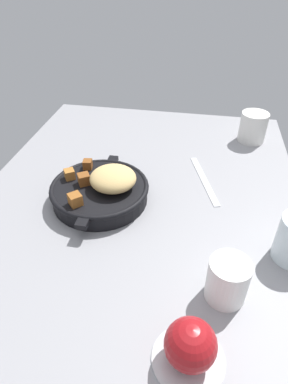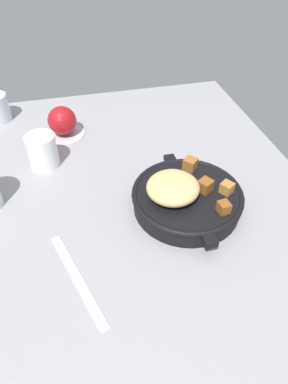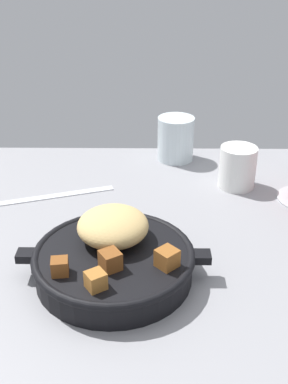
{
  "view_description": "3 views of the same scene",
  "coord_description": "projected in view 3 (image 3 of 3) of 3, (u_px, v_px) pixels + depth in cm",
  "views": [
    {
      "loc": [
        56.72,
        12.36,
        49.1
      ],
      "look_at": [
        -1.95,
        1.78,
        3.5
      ],
      "focal_mm": 30.77,
      "sensor_mm": 36.0,
      "label": 1
    },
    {
      "loc": [
        -48.63,
        11.74,
        50.54
      ],
      "look_at": [
        -0.06,
        0.08,
        4.68
      ],
      "focal_mm": 31.41,
      "sensor_mm": 36.0,
      "label": 2
    },
    {
      "loc": [
        3.19,
        -64.61,
        43.39
      ],
      "look_at": [
        2.42,
        4.35,
        6.81
      ],
      "focal_mm": 45.4,
      "sensor_mm": 36.0,
      "label": 3
    }
  ],
  "objects": [
    {
      "name": "white_creamer_pitcher",
      "position": [
        237.0,
        167.0,
        0.93
      ],
      "size": [
        7.03,
        7.03,
        8.11
      ],
      "primitive_type": "cylinder",
      "color": "white",
      "rests_on": "ground_plane"
    },
    {
      "name": "water_glass_tall",
      "position": [
        176.0,
        139.0,
        1.04
      ],
      "size": [
        7.83,
        7.83,
        9.4
      ],
      "primitive_type": "cylinder",
      "color": "silver",
      "rests_on": "ground_plane"
    },
    {
      "name": "ground_plane",
      "position": [
        129.0,
        249.0,
        0.78
      ],
      "size": [
        109.87,
        77.4,
        2.4
      ],
      "primitive_type": "cube",
      "color": "gray"
    },
    {
      "name": "cast_iron_skillet",
      "position": [
        114.0,
        256.0,
        0.69
      ],
      "size": [
        27.31,
        23.0,
        8.68
      ],
      "color": "black",
      "rests_on": "ground_plane"
    },
    {
      "name": "butter_knife",
      "position": [
        57.0,
        195.0,
        0.91
      ],
      "size": [
        21.07,
        8.32,
        0.36
      ],
      "primitive_type": "cube",
      "rotation": [
        0.0,
        0.0,
        0.32
      ],
      "color": "silver",
      "rests_on": "ground_plane"
    }
  ]
}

